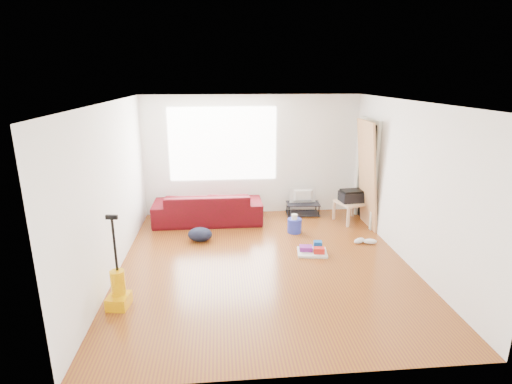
{
  "coord_description": "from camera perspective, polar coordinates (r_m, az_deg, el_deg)",
  "views": [
    {
      "loc": [
        -0.66,
        -5.72,
        2.86
      ],
      "look_at": [
        -0.08,
        0.6,
        1.0
      ],
      "focal_mm": 28.0,
      "sensor_mm": 36.0,
      "label": 1
    }
  ],
  "objects": [
    {
      "name": "tv_stand",
      "position": [
        8.57,
        6.69,
        -2.35
      ],
      "size": [
        0.71,
        0.43,
        0.26
      ],
      "rotation": [
        0.0,
        0.0,
        -0.05
      ],
      "color": "black",
      "rests_on": "ground"
    },
    {
      "name": "backpack",
      "position": [
        7.31,
        -7.96,
        -6.9
      ],
      "size": [
        0.51,
        0.44,
        0.24
      ],
      "primitive_type": "ellipsoid",
      "rotation": [
        0.0,
        0.0,
        -0.23
      ],
      "color": "black",
      "rests_on": "ground"
    },
    {
      "name": "printer",
      "position": [
        8.23,
        13.5,
        -0.54
      ],
      "size": [
        0.49,
        0.39,
        0.24
      ],
      "rotation": [
        0.0,
        0.0,
        0.11
      ],
      "color": "black",
      "rests_on": "side_table"
    },
    {
      "name": "sofa",
      "position": [
        8.19,
        -6.79,
        -4.27
      ],
      "size": [
        2.16,
        0.84,
        0.63
      ],
      "primitive_type": "imported",
      "rotation": [
        0.0,
        0.0,
        3.14
      ],
      "color": "#360A08",
      "rests_on": "ground"
    },
    {
      "name": "room",
      "position": [
        6.13,
        1.81,
        1.1
      ],
      "size": [
        4.51,
        5.01,
        2.51
      ],
      "color": "maroon",
      "rests_on": "ground"
    },
    {
      "name": "door_panel",
      "position": [
        8.22,
        15.04,
        -4.67
      ],
      "size": [
        0.26,
        0.83,
        2.07
      ],
      "primitive_type": "cube",
      "rotation": [
        0.0,
        -0.1,
        0.0
      ],
      "color": "#A27743",
      "rests_on": "ground"
    },
    {
      "name": "toilet_paper",
      "position": [
        7.57,
        5.48,
        -4.5
      ],
      "size": [
        0.11,
        0.11,
        0.1
      ],
      "primitive_type": "cylinder",
      "color": "silver",
      "rests_on": "bucket"
    },
    {
      "name": "sneakers",
      "position": [
        7.36,
        15.26,
        -6.78
      ],
      "size": [
        0.43,
        0.22,
        0.1
      ],
      "rotation": [
        0.0,
        0.0,
        0.03
      ],
      "color": "silver",
      "rests_on": "ground"
    },
    {
      "name": "side_table",
      "position": [
        8.28,
        13.42,
        -1.75
      ],
      "size": [
        0.66,
        0.66,
        0.43
      ],
      "rotation": [
        0.0,
        0.0,
        0.33
      ],
      "color": "tan",
      "rests_on": "ground"
    },
    {
      "name": "vacuum",
      "position": [
        5.53,
        -19.08,
        -13.1
      ],
      "size": [
        0.3,
        0.33,
        1.23
      ],
      "rotation": [
        0.0,
        0.0,
        -0.15
      ],
      "color": "#DE9A00",
      "rests_on": "ground"
    },
    {
      "name": "bucket",
      "position": [
        7.65,
        5.49,
        -5.73
      ],
      "size": [
        0.28,
        0.28,
        0.27
      ],
      "primitive_type": "cylinder",
      "rotation": [
        0.0,
        0.0,
        -0.03
      ],
      "color": "#2533AE",
      "rests_on": "ground"
    },
    {
      "name": "tv",
      "position": [
        8.49,
        6.76,
        -0.55
      ],
      "size": [
        0.55,
        0.07,
        0.32
      ],
      "primitive_type": "imported",
      "rotation": [
        0.0,
        0.0,
        3.14
      ],
      "color": "black",
      "rests_on": "tv_stand"
    },
    {
      "name": "cleaning_tray",
      "position": [
        6.81,
        8.12,
        -8.23
      ],
      "size": [
        0.53,
        0.45,
        0.17
      ],
      "rotation": [
        0.0,
        0.0,
        -0.14
      ],
      "color": "silver",
      "rests_on": "ground"
    }
  ]
}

